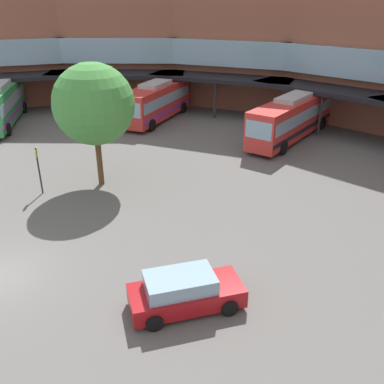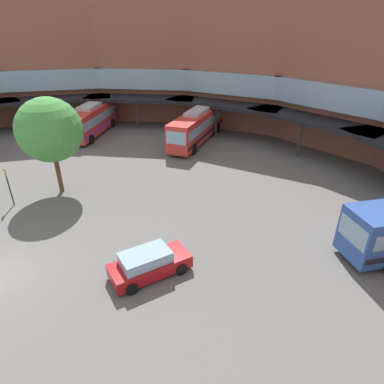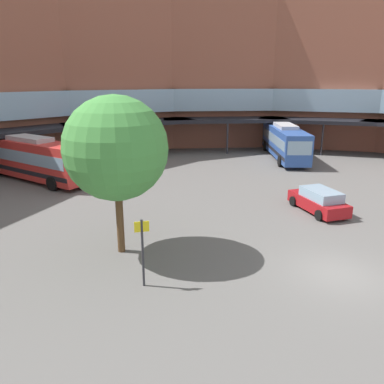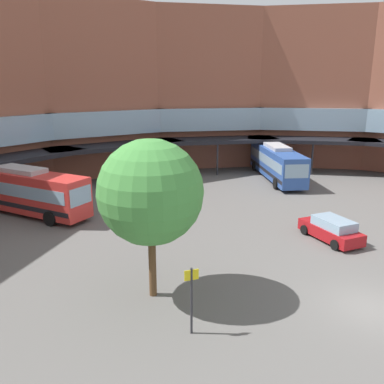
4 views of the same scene
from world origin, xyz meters
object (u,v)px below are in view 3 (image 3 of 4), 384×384
bus_0 (32,158)px  stop_sign_post (142,246)px  bus_1 (285,141)px  parked_car (319,201)px  plaza_tree (116,149)px

bus_0 → stop_sign_post: 20.79m
bus_1 → stop_sign_post: (-22.44, -18.48, -0.05)m
stop_sign_post → parked_car: bearing=15.8°
bus_1 → parked_car: bearing=-5.1°
bus_0 → bus_1: bearing=55.9°
bus_0 → parked_car: bearing=13.8°
bus_1 → stop_sign_post: bus_1 is taller
plaza_tree → stop_sign_post: 5.00m
bus_1 → parked_car: bus_1 is taller
parked_car → plaza_tree: (-13.09, -0.08, 4.45)m
bus_1 → plaza_tree: plaza_tree is taller
parked_car → stop_sign_post: size_ratio=1.57×
bus_1 → parked_car: size_ratio=2.64×
bus_0 → plaza_tree: bearing=-20.2°
bus_0 → plaza_tree: (2.65, -16.98, 3.32)m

